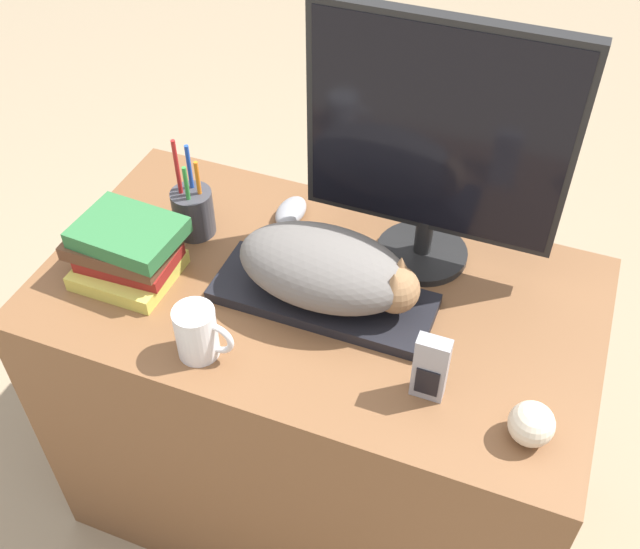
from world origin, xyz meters
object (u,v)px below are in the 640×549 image
object	(u,v)px
phone	(430,368)
pen_cup	(193,211)
monitor	(436,141)
computer_mouse	(291,212)
coffee_mug	(198,333)
book_stack	(127,251)
cat	(329,269)
baseball	(531,424)
keyboard	(323,298)

from	to	relation	value
phone	pen_cup	bearing A→B (deg)	157.54
monitor	computer_mouse	size ratio (longest dim) A/B	5.02
coffee_mug	book_stack	bearing A→B (deg)	149.56
coffee_mug	book_stack	world-z (taller)	book_stack
cat	baseball	xyz separation A→B (m)	(0.42, -0.17, -0.06)
phone	cat	bearing A→B (deg)	149.28
monitor	pen_cup	size ratio (longest dim) A/B	2.26
monitor	computer_mouse	distance (m)	0.40
monitor	coffee_mug	distance (m)	0.55
coffee_mug	keyboard	bearing A→B (deg)	50.93
monitor	coffee_mug	xyz separation A→B (m)	(-0.31, -0.40, -0.23)
coffee_mug	pen_cup	xyz separation A→B (m)	(-0.17, 0.30, 0.00)
keyboard	phone	bearing A→B (deg)	-29.51
keyboard	book_stack	world-z (taller)	book_stack
baseball	phone	world-z (taller)	phone
monitor	phone	xyz separation A→B (m)	(0.11, -0.34, -0.22)
keyboard	phone	xyz separation A→B (m)	(0.25, -0.14, 0.06)
cat	pen_cup	size ratio (longest dim) A/B	1.53
coffee_mug	book_stack	size ratio (longest dim) A/B	0.50
cat	pen_cup	distance (m)	0.36
cat	book_stack	xyz separation A→B (m)	(-0.41, -0.07, -0.03)
coffee_mug	pen_cup	size ratio (longest dim) A/B	0.49
computer_mouse	phone	world-z (taller)	phone
monitor	pen_cup	world-z (taller)	monitor
baseball	book_stack	xyz separation A→B (m)	(-0.82, 0.10, 0.02)
pen_cup	book_stack	xyz separation A→B (m)	(-0.06, -0.17, 0.01)
phone	book_stack	xyz separation A→B (m)	(-0.64, 0.07, -0.01)
cat	computer_mouse	xyz separation A→B (m)	(-0.17, 0.22, -0.08)
cat	monitor	distance (m)	0.31
coffee_mug	baseball	size ratio (longest dim) A/B	1.47
phone	keyboard	bearing A→B (deg)	150.49
keyboard	book_stack	xyz separation A→B (m)	(-0.39, -0.07, 0.05)
keyboard	baseball	bearing A→B (deg)	-21.50
computer_mouse	pen_cup	size ratio (longest dim) A/B	0.45
computer_mouse	coffee_mug	xyz separation A→B (m)	(-0.00, -0.42, 0.04)
monitor	phone	bearing A→B (deg)	-72.76
computer_mouse	phone	distance (m)	0.54
keyboard	computer_mouse	size ratio (longest dim) A/B	4.16
coffee_mug	book_stack	xyz separation A→B (m)	(-0.23, 0.14, 0.01)
cat	phone	distance (m)	0.28
pen_cup	baseball	xyz separation A→B (m)	(0.76, -0.27, -0.02)
pen_cup	baseball	world-z (taller)	pen_cup
pen_cup	phone	size ratio (longest dim) A/B	1.69
pen_cup	book_stack	distance (m)	0.18
computer_mouse	book_stack	bearing A→B (deg)	-129.83
monitor	book_stack	distance (m)	0.64
computer_mouse	coffee_mug	distance (m)	0.42
cat	phone	xyz separation A→B (m)	(0.24, -0.14, -0.03)
computer_mouse	cat	bearing A→B (deg)	-51.63
cat	coffee_mug	world-z (taller)	cat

